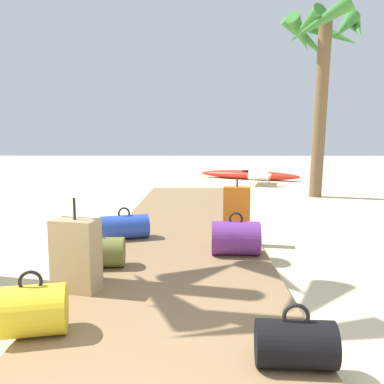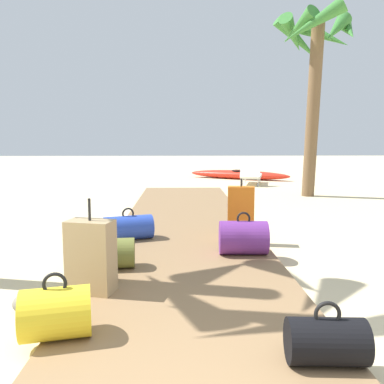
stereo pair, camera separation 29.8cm
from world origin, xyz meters
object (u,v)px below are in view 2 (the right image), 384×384
duffel_bag_purple (243,238)px  palm_tree_far_right (315,53)px  kayak (238,175)px  suitcase_orange (241,213)px  duffel_bag_yellow (56,313)px  duffel_bag_olive (105,253)px  duffel_bag_blue (128,228)px  lounge_chair (251,174)px  duffel_bag_black (326,341)px  suitcase_tan (91,256)px

duffel_bag_purple → palm_tree_far_right: (2.51, 5.41, 3.22)m
palm_tree_far_right → kayak: bearing=104.0°
suitcase_orange → duffel_bag_purple: size_ratio=1.43×
duffel_bag_yellow → palm_tree_far_right: size_ratio=0.12×
duffel_bag_purple → kayak: 10.13m
duffel_bag_yellow → kayak: (2.96, 12.08, -0.10)m
duffel_bag_yellow → duffel_bag_purple: size_ratio=0.92×
duffel_bag_olive → palm_tree_far_right: palm_tree_far_right is taller
duffel_bag_yellow → duffel_bag_blue: (0.15, 2.80, -0.01)m
suitcase_orange → kayak: size_ratio=0.23×
duffel_bag_olive → suitcase_orange: size_ratio=0.78×
duffel_bag_yellow → duffel_bag_olive: duffel_bag_yellow is taller
lounge_chair → duffel_bag_black: bearing=-97.3°
duffel_bag_yellow → duffel_bag_olive: (0.05, 1.55, -0.02)m
duffel_bag_yellow → duffel_bag_olive: bearing=88.0°
duffel_bag_black → duffel_bag_purple: size_ratio=0.84×
lounge_chair → kayak: bearing=94.4°
duffel_bag_black → duffel_bag_blue: 3.55m
duffel_bag_yellow → duffel_bag_black: duffel_bag_yellow is taller
duffel_bag_yellow → duffel_bag_purple: bearing=52.0°
duffel_bag_purple → lounge_chair: (1.50, 8.18, 0.05)m
duffel_bag_blue → palm_tree_far_right: 6.93m
duffel_bag_yellow → duffel_bag_purple: duffel_bag_purple is taller
duffel_bag_yellow → duffel_bag_black: (1.74, -0.38, -0.03)m
suitcase_tan → kayak: 11.59m
duffel_bag_olive → lounge_chair: size_ratio=0.40×
duffel_bag_black → lounge_chair: 10.69m
suitcase_orange → kayak: suitcase_orange is taller
duffel_bag_yellow → suitcase_orange: bearing=59.2°
duffel_bag_yellow → kayak: bearing=76.2°
duffel_bag_purple → suitcase_tan: bearing=-142.5°
suitcase_tan → duffel_bag_purple: 1.95m
duffel_bag_black → kayak: 12.52m
duffel_bag_blue → lounge_chair: (2.96, 7.43, 0.08)m
suitcase_orange → kayak: (1.27, 9.26, -0.28)m
suitcase_tan → palm_tree_far_right: bearing=58.4°
suitcase_tan → palm_tree_far_right: size_ratio=0.19×
duffel_bag_blue → duffel_bag_purple: bearing=-27.4°
duffel_bag_yellow → duffel_bag_blue: size_ratio=0.74×
palm_tree_far_right → kayak: 5.82m
duffel_bag_olive → kayak: 10.93m
duffel_bag_yellow → suitcase_tan: suitcase_tan is taller
duffel_bag_purple → lounge_chair: bearing=79.6°
duffel_bag_purple → palm_tree_far_right: size_ratio=0.13×
suitcase_orange → duffel_bag_purple: suitcase_orange is taller
suitcase_orange → kayak: 9.35m
duffel_bag_blue → kayak: duffel_bag_blue is taller
palm_tree_far_right → duffel_bag_yellow: bearing=-118.9°
duffel_bag_olive → duffel_bag_black: (1.68, -1.92, -0.02)m
lounge_chair → duffel_bag_yellow: bearing=-106.9°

